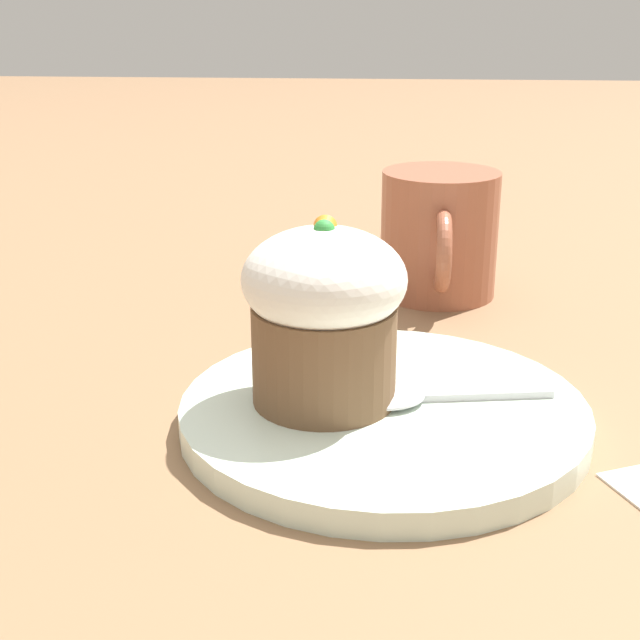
% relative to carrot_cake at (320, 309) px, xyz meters
% --- Properties ---
extents(ground_plane, '(4.00, 4.00, 0.00)m').
position_rel_carrot_cake_xyz_m(ground_plane, '(0.00, 0.03, -0.06)').
color(ground_plane, '#846042').
extents(dessert_plate, '(0.21, 0.21, 0.01)m').
position_rel_carrot_cake_xyz_m(dessert_plate, '(0.00, 0.03, -0.05)').
color(dessert_plate, silver).
rests_on(dessert_plate, ground_plane).
extents(carrot_cake, '(0.08, 0.08, 0.10)m').
position_rel_carrot_cake_xyz_m(carrot_cake, '(0.00, 0.00, 0.00)').
color(carrot_cake, brown).
rests_on(carrot_cake, dessert_plate).
extents(spoon, '(0.04, 0.12, 0.01)m').
position_rel_carrot_cake_xyz_m(spoon, '(0.00, 0.04, -0.04)').
color(spoon, silver).
rests_on(spoon, dessert_plate).
extents(coffee_cup, '(0.12, 0.08, 0.09)m').
position_rel_carrot_cake_xyz_m(coffee_cup, '(-0.21, 0.07, -0.02)').
color(coffee_cup, '#9E563D').
rests_on(coffee_cup, ground_plane).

